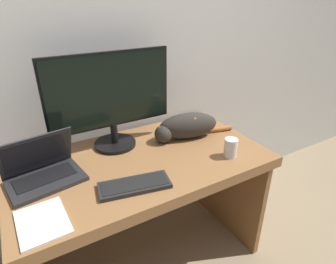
% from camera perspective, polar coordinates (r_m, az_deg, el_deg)
% --- Properties ---
extents(wall_back, '(6.40, 0.06, 2.60)m').
position_cam_1_polar(wall_back, '(1.71, -12.74, 17.64)').
color(wall_back, silver).
rests_on(wall_back, ground_plane).
extents(desk, '(1.35, 0.74, 0.74)m').
position_cam_1_polar(desk, '(1.61, -5.20, -10.39)').
color(desk, olive).
rests_on(desk, ground_plane).
extents(monitor, '(0.69, 0.24, 0.53)m').
position_cam_1_polar(monitor, '(1.56, -11.54, 6.69)').
color(monitor, black).
rests_on(monitor, desk).
extents(laptop, '(0.36, 0.27, 0.23)m').
position_cam_1_polar(laptop, '(1.45, -24.01, -7.38)').
color(laptop, '#232326').
rests_on(laptop, desk).
extents(external_keyboard, '(0.34, 0.19, 0.02)m').
position_cam_1_polar(external_keyboard, '(1.31, -6.80, -10.68)').
color(external_keyboard, black).
rests_on(external_keyboard, desk).
extents(cat, '(0.52, 0.22, 0.16)m').
position_cam_1_polar(cat, '(1.69, 3.68, 1.24)').
color(cat, '#332D28').
rests_on(cat, desk).
extents(coffee_mug, '(0.07, 0.07, 0.10)m').
position_cam_1_polar(coffee_mug, '(1.54, 12.60, -3.14)').
color(coffee_mug, white).
rests_on(coffee_mug, desk).
extents(paper_notepad, '(0.19, 0.24, 0.01)m').
position_cam_1_polar(paper_notepad, '(1.24, -24.17, -16.30)').
color(paper_notepad, white).
rests_on(paper_notepad, desk).
extents(small_toy, '(0.05, 0.05, 0.05)m').
position_cam_1_polar(small_toy, '(1.84, 1.42, 1.55)').
color(small_toy, '#2D6BB7').
rests_on(small_toy, desk).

